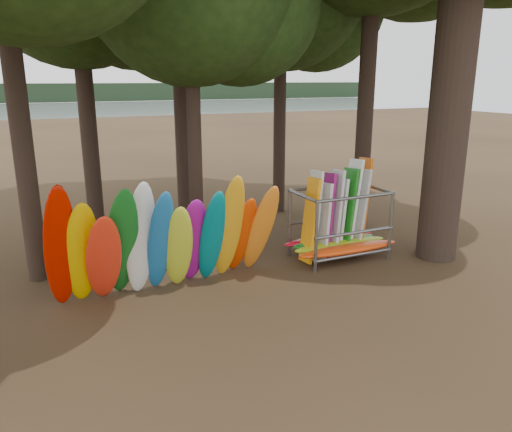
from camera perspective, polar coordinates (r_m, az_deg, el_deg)
name	(u,v)px	position (r m, az deg, el deg)	size (l,w,h in m)	color
ground	(277,284)	(12.71, 2.47, -7.79)	(120.00, 120.00, 0.00)	#47331E
lake	(72,118)	(70.79, -20.29, 10.45)	(160.00, 160.00, 0.00)	gray
far_shore	(51,93)	(120.57, -22.36, 12.89)	(160.00, 4.00, 4.00)	black
kayak_row	(164,242)	(11.87, -10.44, -2.98)	(5.47, 1.98, 3.11)	#BC1000
storage_rack	(339,226)	(14.47, 9.45, -1.11)	(3.21, 1.57, 2.81)	slate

